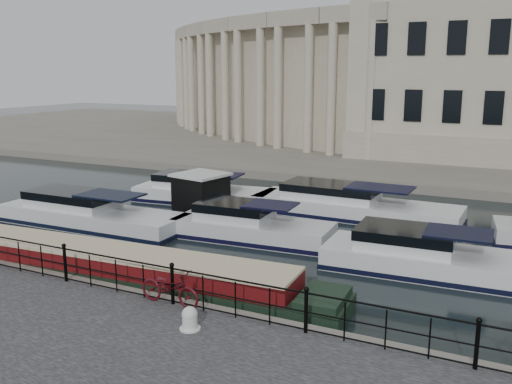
% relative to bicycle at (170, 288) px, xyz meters
% --- Properties ---
extents(ground_plane, '(160.00, 160.00, 0.00)m').
position_rel_bicycle_xyz_m(ground_plane, '(0.04, 2.32, -1.06)').
color(ground_plane, black).
rests_on(ground_plane, ground).
extents(far_bank, '(120.00, 42.00, 0.55)m').
position_rel_bicycle_xyz_m(far_bank, '(0.04, 41.32, -0.78)').
color(far_bank, '#6B665B').
rests_on(far_bank, ground_plane).
extents(railing, '(24.14, 0.14, 1.22)m').
position_rel_bicycle_xyz_m(railing, '(0.04, 0.07, 0.14)').
color(railing, black).
rests_on(railing, near_quay).
extents(civic_building, '(53.55, 31.84, 16.85)m').
position_rel_bicycle_xyz_m(civic_building, '(-0.96, 37.03, 5.98)').
color(civic_building, '#ADA38C').
rests_on(civic_building, far_bank).
extents(bicycle, '(1.95, 0.75, 1.01)m').
position_rel_bicycle_xyz_m(bicycle, '(0.00, 0.00, 0.00)').
color(bicycle, '#4A0D14').
rests_on(bicycle, near_quay).
extents(mooring_bollard, '(0.54, 0.54, 0.61)m').
position_rel_bicycle_xyz_m(mooring_bollard, '(1.35, -1.06, -0.22)').
color(mooring_bollard, silver).
rests_on(mooring_bollard, near_quay).
extents(narrowboat, '(15.63, 2.96, 1.57)m').
position_rel_bicycle_xyz_m(narrowboat, '(-3.25, 1.66, -0.69)').
color(narrowboat, black).
rests_on(narrowboat, ground_plane).
extents(harbour_hut, '(3.49, 3.09, 2.19)m').
position_rel_bicycle_xyz_m(harbour_hut, '(-5.57, 10.65, -0.10)').
color(harbour_hut, '#6B665B').
rests_on(harbour_hut, ground_plane).
extents(cabin_cruisers, '(27.91, 9.77, 1.99)m').
position_rel_bicycle_xyz_m(cabin_cruisers, '(-0.59, 10.51, -0.69)').
color(cabin_cruisers, silver).
rests_on(cabin_cruisers, ground_plane).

